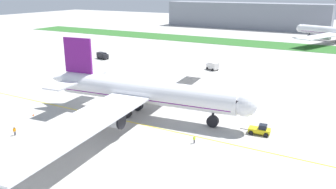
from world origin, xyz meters
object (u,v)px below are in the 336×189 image
at_px(airliner_foreground, 142,92).
at_px(service_truck_fuel_bowser, 103,55).
at_px(traffic_cone_near_nose, 33,114).
at_px(service_truck_baggage_loader, 213,66).
at_px(ground_crew_marshaller_front, 194,139).
at_px(ground_crew_wingwalker_starboard, 47,158).
at_px(pushback_tug, 260,130).
at_px(ground_crew_wingwalker_port, 14,130).

bearing_deg(airliner_foreground, service_truck_fuel_bowser, 137.02).
xyz_separation_m(traffic_cone_near_nose, service_truck_baggage_loader, (18.37, 63.23, 1.23)).
xyz_separation_m(airliner_foreground, service_truck_baggage_loader, (-3.51, 50.94, -4.23)).
bearing_deg(service_truck_fuel_bowser, airliner_foreground, -42.98).
bearing_deg(service_truck_fuel_bowser, ground_crew_marshaller_front, -39.13).
bearing_deg(ground_crew_wingwalker_starboard, traffic_cone_near_nose, 144.80).
bearing_deg(pushback_tug, ground_crew_wingwalker_starboard, -133.32).
height_order(pushback_tug, ground_crew_wingwalker_port, pushback_tug).
height_order(ground_crew_marshaller_front, ground_crew_wingwalker_starboard, ground_crew_wingwalker_starboard).
distance_m(pushback_tug, ground_crew_wingwalker_starboard, 40.46).
relative_size(traffic_cone_near_nose, service_truck_fuel_bowser, 0.10).
bearing_deg(service_truck_baggage_loader, ground_crew_wingwalker_starboard, -88.41).
height_order(ground_crew_wingwalker_port, ground_crew_marshaller_front, ground_crew_wingwalker_port).
height_order(airliner_foreground, ground_crew_marshaller_front, airliner_foreground).
bearing_deg(service_truck_fuel_bowser, pushback_tug, -30.04).
relative_size(airliner_foreground, ground_crew_marshaller_front, 51.94).
xyz_separation_m(ground_crew_wingwalker_port, traffic_cone_near_nose, (-5.91, 9.44, -0.79)).
distance_m(pushback_tug, ground_crew_wingwalker_port, 48.90).
relative_size(airliner_foreground, service_truck_baggage_loader, 16.55).
distance_m(airliner_foreground, traffic_cone_near_nose, 25.67).
bearing_deg(ground_crew_wingwalker_port, service_truck_fuel_bowser, 116.75).
xyz_separation_m(ground_crew_wingwalker_starboard, service_truck_fuel_bowser, (-49.42, 74.07, 0.46)).
height_order(ground_crew_wingwalker_starboard, service_truck_baggage_loader, service_truck_baggage_loader).
height_order(pushback_tug, ground_crew_marshaller_front, pushback_tug).
height_order(ground_crew_marshaller_front, service_truck_baggage_loader, service_truck_baggage_loader).
relative_size(airliner_foreground, service_truck_fuel_bowser, 13.68).
bearing_deg(ground_crew_marshaller_front, airliner_foreground, 155.55).
relative_size(ground_crew_wingwalker_starboard, service_truck_fuel_bowser, 0.28).
relative_size(ground_crew_marshaller_front, traffic_cone_near_nose, 2.71).
bearing_deg(service_truck_baggage_loader, service_truck_fuel_bowser, -175.60).
xyz_separation_m(pushback_tug, service_truck_fuel_bowser, (-77.17, 44.63, 0.47)).
distance_m(ground_crew_wingwalker_port, service_truck_fuel_bowser, 77.30).
height_order(airliner_foreground, service_truck_baggage_loader, airliner_foreground).
xyz_separation_m(ground_crew_marshaller_front, service_truck_baggage_loader, (-20.24, 58.55, 0.56)).
height_order(pushback_tug, service_truck_fuel_bowser, service_truck_fuel_bowser).
xyz_separation_m(ground_crew_wingwalker_port, service_truck_baggage_loader, (12.46, 72.67, 0.44)).
bearing_deg(ground_crew_wingwalker_port, ground_crew_marshaller_front, 23.36).
bearing_deg(service_truck_baggage_loader, ground_crew_wingwalker_port, -99.73).
height_order(ground_crew_marshaller_front, traffic_cone_near_nose, ground_crew_marshaller_front).
bearing_deg(ground_crew_marshaller_front, service_truck_baggage_loader, 109.07).
distance_m(ground_crew_wingwalker_starboard, service_truck_fuel_bowser, 89.04).
relative_size(airliner_foreground, pushback_tug, 13.38).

